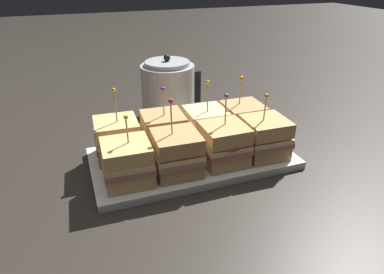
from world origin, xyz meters
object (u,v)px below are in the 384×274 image
at_px(sandwich_front_far_right, 264,138).
at_px(kettle_steel, 168,91).
at_px(sandwich_back_far_left, 117,139).
at_px(serving_platter, 192,158).
at_px(sandwich_back_far_right, 243,120).
at_px(sandwich_front_far_left, 127,162).
at_px(sandwich_back_center_left, 163,132).
at_px(sandwich_front_center_left, 177,153).
at_px(sandwich_back_center_right, 205,126).
at_px(sandwich_front_center_right, 224,144).

distance_m(sandwich_front_far_right, kettle_steel, 0.36).
height_order(sandwich_back_far_left, kettle_steel, kettle_steel).
xyz_separation_m(sandwich_front_far_right, kettle_steel, (-0.13, 0.34, 0.02)).
distance_m(serving_platter, sandwich_front_far_right, 0.18).
xyz_separation_m(sandwich_back_far_right, kettle_steel, (-0.14, 0.23, 0.02)).
xyz_separation_m(sandwich_front_far_left, sandwich_back_center_left, (0.11, 0.11, 0.00)).
height_order(sandwich_front_far_left, sandwich_back_center_left, sandwich_back_center_left).
height_order(sandwich_front_center_left, sandwich_back_center_right, sandwich_front_center_left).
relative_size(serving_platter, sandwich_front_center_right, 2.89).
relative_size(sandwich_back_center_left, sandwich_back_center_right, 0.97).
relative_size(sandwich_back_center_left, kettle_steel, 0.83).
bearing_deg(sandwich_front_far_left, sandwich_back_center_right, 26.61).
height_order(sandwich_front_far_left, sandwich_back_center_right, sandwich_back_center_right).
distance_m(sandwich_front_center_left, sandwich_back_far_left, 0.16).
height_order(serving_platter, sandwich_front_far_right, sandwich_front_far_right).
distance_m(sandwich_front_center_right, sandwich_back_far_left, 0.25).
bearing_deg(sandwich_back_far_left, sandwich_front_far_left, -88.92).
relative_size(serving_platter, sandwich_front_far_left, 3.18).
bearing_deg(sandwich_front_center_left, sandwich_front_far_left, 178.90).
distance_m(sandwich_front_far_right, sandwich_back_center_right, 0.15).
bearing_deg(serving_platter, sandwich_back_far_right, 18.26).
xyz_separation_m(sandwich_back_center_right, sandwich_back_far_right, (0.11, -0.00, 0.00)).
xyz_separation_m(sandwich_back_center_left, sandwich_back_far_right, (0.22, 0.00, -0.00)).
bearing_deg(sandwich_back_far_left, sandwich_front_center_right, -26.45).
height_order(sandwich_front_far_left, sandwich_front_center_left, sandwich_front_center_left).
xyz_separation_m(sandwich_front_center_left, sandwich_back_center_right, (0.11, 0.11, -0.00)).
bearing_deg(sandwich_back_far_right, sandwich_back_center_left, -179.96).
height_order(serving_platter, sandwich_back_far_left, sandwich_back_far_left).
relative_size(sandwich_front_far_right, sandwich_back_center_right, 0.94).
relative_size(sandwich_front_far_left, sandwich_front_center_left, 0.87).
bearing_deg(sandwich_front_far_right, kettle_steel, 111.65).
xyz_separation_m(sandwich_front_far_right, sandwich_back_far_right, (0.00, 0.11, -0.00)).
bearing_deg(sandwich_back_center_left, serving_platter, -44.44).
height_order(sandwich_back_center_left, sandwich_back_far_right, same).
distance_m(sandwich_front_far_left, sandwich_back_center_left, 0.15).
relative_size(sandwich_front_center_left, sandwich_back_center_left, 1.05).
xyz_separation_m(serving_platter, sandwich_back_far_right, (0.16, 0.05, 0.05)).
bearing_deg(sandwich_back_center_left, kettle_steel, 70.23).
bearing_deg(sandwich_back_far_left, sandwich_back_far_right, -0.45).
height_order(sandwich_front_center_right, sandwich_back_far_left, sandwich_back_far_left).
height_order(sandwich_front_far_left, kettle_steel, kettle_steel).
relative_size(sandwich_front_center_right, sandwich_back_far_left, 0.95).
relative_size(sandwich_front_far_right, kettle_steel, 0.80).
height_order(serving_platter, sandwich_front_center_right, sandwich_front_center_right).
distance_m(serving_platter, sandwich_front_far_left, 0.18).
height_order(serving_platter, sandwich_back_far_right, sandwich_back_far_right).
distance_m(sandwich_back_center_left, sandwich_back_far_right, 0.22).
xyz_separation_m(sandwich_front_far_left, kettle_steel, (0.19, 0.34, 0.02)).
distance_m(sandwich_front_center_right, sandwich_back_center_right, 0.11).
distance_m(sandwich_front_center_left, kettle_steel, 0.35).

